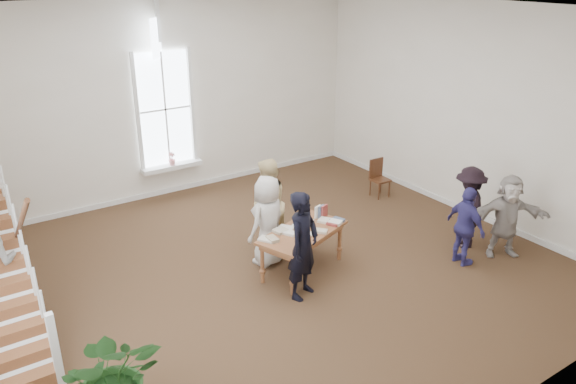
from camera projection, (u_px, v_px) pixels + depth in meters
ground at (270, 270)px, 10.17m from camera, size 10.00×10.00×0.00m
room_shell at (172, 177)px, 13.39m from camera, size 10.49×10.00×10.00m
library_table at (303, 235)px, 9.91m from camera, size 1.88×1.37×0.86m
police_officer at (303, 245)px, 9.08m from camera, size 0.80×0.70×1.86m
elderly_woman at (268, 221)px, 10.12m from camera, size 0.96×0.78×1.70m
person_yellow at (267, 205)px, 10.64m from camera, size 1.11×1.06×1.81m
woman_cluster_a at (466, 227)px, 10.13m from camera, size 0.46×0.92×1.50m
woman_cluster_b at (468, 207)px, 10.76m from camera, size 1.10×1.21×1.62m
woman_cluster_c at (507, 216)px, 10.41m from camera, size 1.53×1.17×1.61m
floor_plant at (115, 376)px, 6.68m from camera, size 1.29×1.17×1.25m
side_chair at (378, 176)px, 13.22m from camera, size 0.40×0.40×0.90m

